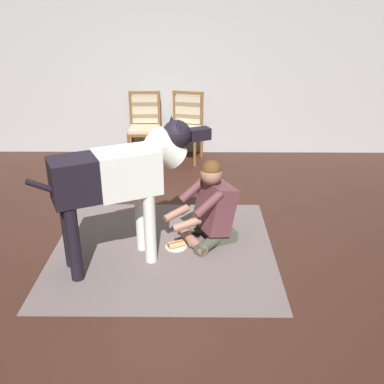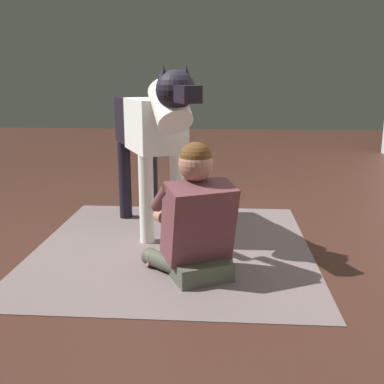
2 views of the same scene
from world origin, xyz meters
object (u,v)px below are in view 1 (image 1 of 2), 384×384
(person_sitting_on_floor, at_px, (210,209))
(large_dog, at_px, (120,177))
(hot_dog_on_plate, at_px, (176,245))
(dining_chair_right_of_pair, at_px, (186,123))
(dining_chair_left_of_pair, at_px, (145,123))

(person_sitting_on_floor, bearing_deg, large_dog, -154.42)
(person_sitting_on_floor, height_order, hot_dog_on_plate, person_sitting_on_floor)
(large_dog, bearing_deg, person_sitting_on_floor, 25.58)
(person_sitting_on_floor, distance_m, large_dog, 0.99)
(dining_chair_right_of_pair, xyz_separation_m, person_sitting_on_floor, (0.29, -2.43, -0.20))
(dining_chair_right_of_pair, distance_m, person_sitting_on_floor, 2.46)
(dining_chair_right_of_pair, relative_size, hot_dog_on_plate, 4.67)
(dining_chair_left_of_pair, bearing_deg, large_dog, -87.78)
(dining_chair_left_of_pair, xyz_separation_m, dining_chair_right_of_pair, (0.60, -0.00, 0.00))
(dining_chair_left_of_pair, relative_size, hot_dog_on_plate, 4.67)
(dining_chair_right_of_pair, distance_m, hot_dog_on_plate, 2.64)
(dining_chair_right_of_pair, height_order, person_sitting_on_floor, dining_chair_right_of_pair)
(dining_chair_left_of_pair, xyz_separation_m, person_sitting_on_floor, (0.89, -2.43, -0.20))
(person_sitting_on_floor, bearing_deg, dining_chair_right_of_pair, 96.75)
(dining_chair_left_of_pair, distance_m, person_sitting_on_floor, 2.60)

